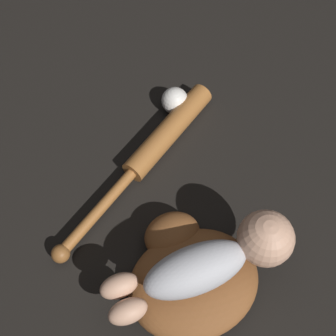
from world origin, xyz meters
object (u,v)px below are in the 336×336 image
(baseball_glove, at_px, (190,273))
(baseball_bat, at_px, (155,147))
(baby_figure, at_px, (218,258))
(baseball, at_px, (175,101))

(baseball_glove, xyz_separation_m, baseball_bat, (-0.09, 0.33, -0.01))
(baby_figure, xyz_separation_m, baseball_bat, (-0.14, 0.33, -0.11))
(baseball, bearing_deg, baby_figure, -79.46)
(baby_figure, distance_m, baseball_bat, 0.37)
(baby_figure, height_order, baseball, baby_figure)
(baseball_glove, relative_size, baseball, 4.93)
(baseball_glove, relative_size, baseball_bat, 0.71)
(baseball_glove, xyz_separation_m, baby_figure, (0.05, 0.00, 0.09))
(baby_figure, bearing_deg, baseball, 100.54)
(baseball_glove, height_order, baby_figure, baby_figure)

